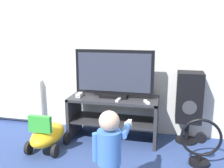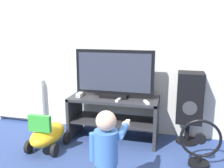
% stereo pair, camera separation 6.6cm
% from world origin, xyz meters
% --- Properties ---
extents(ground_plane, '(16.00, 16.00, 0.00)m').
position_xyz_m(ground_plane, '(0.00, 0.00, 0.00)').
color(ground_plane, navy).
extents(wall_back, '(10.00, 0.06, 2.60)m').
position_xyz_m(wall_back, '(0.00, 0.54, 1.30)').
color(wall_back, silver).
rests_on(wall_back, ground_plane).
extents(tv_stand, '(1.06, 0.46, 0.53)m').
position_xyz_m(tv_stand, '(0.00, 0.23, 0.35)').
color(tv_stand, '#2D2D33').
rests_on(tv_stand, ground_plane).
extents(television, '(0.93, 0.20, 0.57)m').
position_xyz_m(television, '(0.00, 0.25, 0.81)').
color(television, black).
rests_on(television, tv_stand).
extents(game_console, '(0.05, 0.20, 0.04)m').
position_xyz_m(game_console, '(-0.41, 0.20, 0.55)').
color(game_console, white).
rests_on(game_console, tv_stand).
extents(remote_primary, '(0.08, 0.13, 0.03)m').
position_xyz_m(remote_primary, '(0.40, 0.09, 0.54)').
color(remote_primary, white).
rests_on(remote_primary, tv_stand).
extents(remote_secondary, '(0.05, 0.13, 0.03)m').
position_xyz_m(remote_secondary, '(0.08, 0.11, 0.54)').
color(remote_secondary, white).
rests_on(remote_secondary, tv_stand).
extents(child, '(0.28, 0.43, 0.74)m').
position_xyz_m(child, '(0.21, -0.84, 0.43)').
color(child, '#3F4C72').
rests_on(child, ground_plane).
extents(speaker_tower, '(0.29, 0.28, 0.85)m').
position_xyz_m(speaker_tower, '(0.87, 0.35, 0.53)').
color(speaker_tower, black).
rests_on(speaker_tower, ground_plane).
extents(floor_fan, '(0.40, 0.20, 0.49)m').
position_xyz_m(floor_fan, '(0.97, -0.17, 0.22)').
color(floor_fan, black).
rests_on(floor_fan, ground_plane).
extents(ride_on_toy, '(0.35, 0.57, 0.45)m').
position_xyz_m(ride_on_toy, '(-0.66, -0.21, 0.17)').
color(ride_on_toy, gold).
rests_on(ride_on_toy, ground_plane).
extents(radiator, '(0.87, 0.08, 0.64)m').
position_xyz_m(radiator, '(-1.51, 0.47, 0.35)').
color(radiator, white).
rests_on(radiator, ground_plane).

